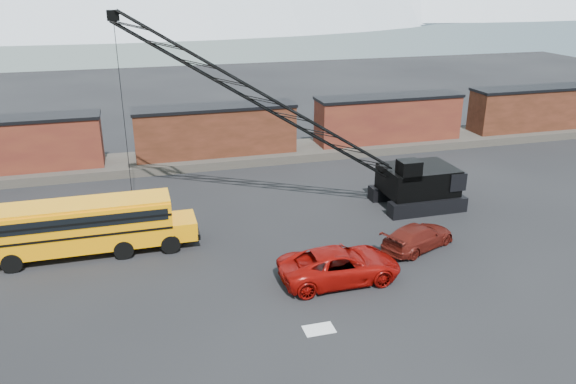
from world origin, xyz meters
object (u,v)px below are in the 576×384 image
object	(u,v)px
maroon_suv	(418,237)
crawler_crane	(274,106)
red_pickup	(340,265)
school_bus	(87,225)

from	to	relation	value
maroon_suv	crawler_crane	world-z (taller)	crawler_crane
red_pickup	crawler_crane	world-z (taller)	crawler_crane
school_bus	crawler_crane	world-z (taller)	crawler_crane
maroon_suv	crawler_crane	distance (m)	12.00
red_pickup	maroon_suv	size ratio (longest dim) A/B	1.29
red_pickup	school_bus	bearing A→B (deg)	61.52
school_bus	maroon_suv	size ratio (longest dim) A/B	2.34
maroon_suv	crawler_crane	xyz separation A→B (m)	(-6.77, 7.41, 6.58)
school_bus	crawler_crane	bearing A→B (deg)	14.32
red_pickup	maroon_suv	distance (m)	6.21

